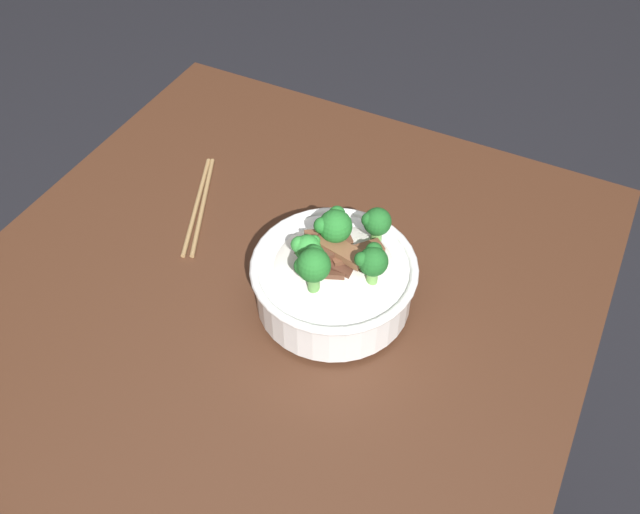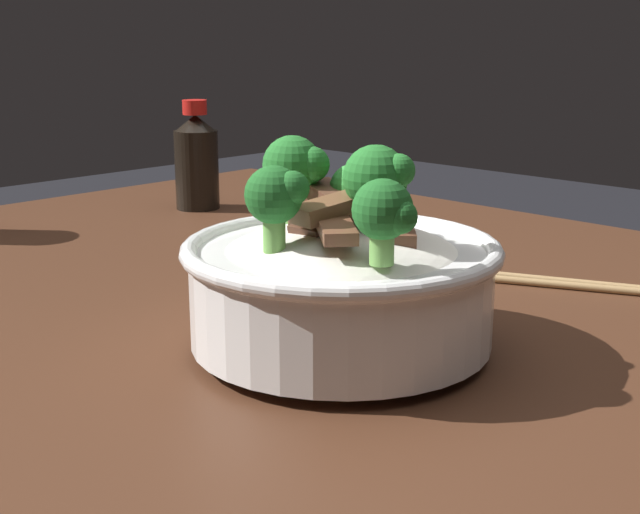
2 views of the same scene
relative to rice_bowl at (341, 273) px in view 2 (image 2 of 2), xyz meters
name	(u,v)px [view 2 (image 2 of 2)]	position (x,y,z in m)	size (l,w,h in m)	color
dining_table	(304,433)	(-0.12, 0.09, -0.19)	(1.11, 0.86, 0.79)	#472819
rice_bowl	(341,273)	(0.00, 0.00, 0.00)	(0.22, 0.22, 0.15)	white
chopsticks_pair	(623,289)	(0.08, 0.27, -0.05)	(0.21, 0.11, 0.01)	#9E7A4C
soy_sauce_bottle	(197,161)	(-0.48, 0.25, 0.00)	(0.06, 0.06, 0.14)	black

